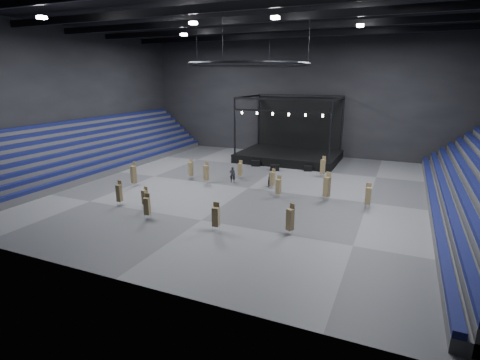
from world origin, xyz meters
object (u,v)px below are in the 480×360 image
at_px(chair_stack_2, 273,178).
at_px(chair_stack_10, 119,193).
at_px(chair_stack_4, 134,174).
at_px(flight_case_left, 256,163).
at_px(chair_stack_0, 145,197).
at_px(crew_member, 271,180).
at_px(flight_case_right, 308,168).
at_px(chair_stack_6, 240,169).
at_px(chair_stack_12, 323,166).
at_px(man_center, 232,175).
at_px(chair_stack_5, 216,216).
at_px(flight_case_mid, 275,168).
at_px(chair_stack_3, 278,186).
at_px(chair_stack_8, 327,186).
at_px(chair_stack_7, 191,168).
at_px(stage, 291,150).
at_px(chair_stack_13, 290,219).
at_px(chair_stack_9, 368,195).
at_px(chair_stack_11, 147,206).
at_px(chair_stack_1, 206,172).

distance_m(chair_stack_2, chair_stack_10, 15.92).
relative_size(chair_stack_2, chair_stack_4, 0.79).
distance_m(flight_case_left, chair_stack_0, 20.20).
bearing_deg(crew_member, flight_case_right, -7.14).
relative_size(chair_stack_4, chair_stack_6, 1.29).
distance_m(chair_stack_12, man_center, 11.19).
relative_size(chair_stack_2, chair_stack_5, 0.95).
xyz_separation_m(flight_case_left, flight_case_mid, (3.22, -1.42, 0.00)).
xyz_separation_m(chair_stack_12, man_center, (-9.04, -6.58, -0.40)).
bearing_deg(chair_stack_3, chair_stack_8, 15.49).
relative_size(chair_stack_10, crew_member, 1.55).
relative_size(chair_stack_3, man_center, 1.23).
bearing_deg(chair_stack_12, chair_stack_8, -57.12).
xyz_separation_m(chair_stack_3, chair_stack_7, (-11.90, 2.83, 0.05)).
xyz_separation_m(stage, chair_stack_0, (-6.34, -26.01, -0.38)).
bearing_deg(flight_case_mid, chair_stack_10, -115.95).
distance_m(stage, chair_stack_2, 15.54).
height_order(chair_stack_6, man_center, chair_stack_6).
bearing_deg(chair_stack_13, chair_stack_10, -155.99).
bearing_deg(chair_stack_0, flight_case_right, 75.61).
height_order(chair_stack_10, chair_stack_12, chair_stack_12).
bearing_deg(chair_stack_0, chair_stack_12, 67.58).
relative_size(chair_stack_3, chair_stack_8, 0.78).
relative_size(flight_case_right, chair_stack_9, 0.44).
xyz_separation_m(flight_case_mid, flight_case_right, (4.04, 1.48, -0.04)).
height_order(chair_stack_7, chair_stack_9, chair_stack_9).
distance_m(chair_stack_3, chair_stack_13, 9.29).
distance_m(flight_case_mid, crew_member, 7.50).
height_order(flight_case_mid, chair_stack_8, chair_stack_8).
relative_size(flight_case_right, chair_stack_8, 0.37).
bearing_deg(chair_stack_11, chair_stack_7, 91.49).
distance_m(chair_stack_4, chair_stack_7, 6.82).
xyz_separation_m(flight_case_mid, crew_member, (1.93, -7.24, 0.37)).
height_order(flight_case_right, chair_stack_8, chair_stack_8).
distance_m(chair_stack_12, chair_stack_13, 18.40).
distance_m(chair_stack_6, crew_member, 5.00).
height_order(chair_stack_9, chair_stack_12, chair_stack_12).
xyz_separation_m(chair_stack_3, chair_stack_6, (-6.55, 5.32, -0.03)).
height_order(chair_stack_13, crew_member, chair_stack_13).
bearing_deg(chair_stack_1, flight_case_mid, 67.22).
bearing_deg(chair_stack_5, chair_stack_1, 113.23).
height_order(flight_case_mid, chair_stack_5, chair_stack_5).
xyz_separation_m(chair_stack_1, chair_stack_3, (9.09, -1.55, -0.14)).
bearing_deg(chair_stack_4, flight_case_mid, 64.74).
bearing_deg(chair_stack_8, crew_member, 179.60).
bearing_deg(chair_stack_6, chair_stack_10, -113.31).
bearing_deg(chair_stack_4, flight_case_right, 59.45).
bearing_deg(chair_stack_8, chair_stack_2, -176.70).
bearing_deg(chair_stack_6, chair_stack_5, -70.72).
relative_size(flight_case_mid, crew_member, 0.77).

